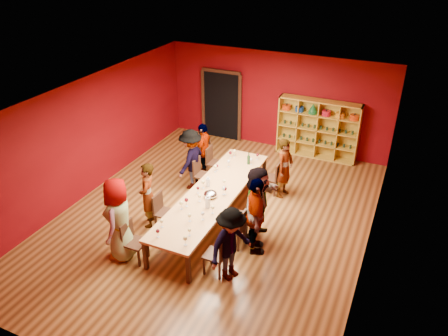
{
  "coord_description": "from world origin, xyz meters",
  "views": [
    {
      "loc": [
        3.78,
        -7.78,
        6.06
      ],
      "look_at": [
        0.05,
        0.49,
        1.15
      ],
      "focal_mm": 35.0,
      "sensor_mm": 36.0,
      "label": 1
    }
  ],
  "objects_px": {
    "chair_person_right_4": "(274,176)",
    "wine_bottle": "(249,160)",
    "person_left_3": "(191,159)",
    "person_right_4": "(284,168)",
    "chair_person_right_2": "(246,215)",
    "person_left_0": "(119,219)",
    "chair_person_left_0": "(132,239)",
    "person_left_1": "(148,195)",
    "person_right_2": "(257,204)",
    "person_left_4": "(204,150)",
    "shelving_unit": "(318,126)",
    "chair_person_right_1": "(238,227)",
    "tasting_table": "(214,194)",
    "chair_person_right_0": "(219,253)",
    "person_right_0": "(231,244)",
    "spittoon_bowl": "(210,194)",
    "chair_person_left_4": "(213,161)",
    "chair_person_left_1": "(162,210)",
    "person_right_1": "(255,217)",
    "chair_person_left_3": "(201,173)"
  },
  "relations": [
    {
      "from": "person_right_0",
      "to": "chair_person_right_4",
      "type": "height_order",
      "value": "person_right_0"
    },
    {
      "from": "person_right_1",
      "to": "person_left_4",
      "type": "bearing_deg",
      "value": 19.19
    },
    {
      "from": "chair_person_right_4",
      "to": "tasting_table",
      "type": "bearing_deg",
      "value": -117.82
    },
    {
      "from": "person_left_1",
      "to": "chair_person_right_2",
      "type": "relative_size",
      "value": 1.79
    },
    {
      "from": "person_left_0",
      "to": "person_left_3",
      "type": "bearing_deg",
      "value": 164.83
    },
    {
      "from": "chair_person_right_4",
      "to": "chair_person_right_2",
      "type": "bearing_deg",
      "value": -90.0
    },
    {
      "from": "chair_person_right_4",
      "to": "wine_bottle",
      "type": "relative_size",
      "value": 2.77
    },
    {
      "from": "chair_person_left_4",
      "to": "chair_person_right_4",
      "type": "relative_size",
      "value": 1.0
    },
    {
      "from": "chair_person_left_0",
      "to": "person_left_1",
      "type": "distance_m",
      "value": 1.28
    },
    {
      "from": "shelving_unit",
      "to": "person_right_0",
      "type": "distance_m",
      "value": 5.99
    },
    {
      "from": "shelving_unit",
      "to": "spittoon_bowl",
      "type": "xyz_separation_m",
      "value": [
        -1.36,
        -4.55,
        -0.16
      ]
    },
    {
      "from": "chair_person_right_0",
      "to": "chair_person_left_4",
      "type": "bearing_deg",
      "value": 117.31
    },
    {
      "from": "person_left_1",
      "to": "tasting_table",
      "type": "bearing_deg",
      "value": 98.27
    },
    {
      "from": "person_left_3",
      "to": "chair_person_right_2",
      "type": "relative_size",
      "value": 1.86
    },
    {
      "from": "tasting_table",
      "to": "wine_bottle",
      "type": "distance_m",
      "value": 1.66
    },
    {
      "from": "person_right_4",
      "to": "chair_person_right_2",
      "type": "bearing_deg",
      "value": -176.51
    },
    {
      "from": "tasting_table",
      "to": "person_right_0",
      "type": "bearing_deg",
      "value": -55.06
    },
    {
      "from": "person_left_4",
      "to": "shelving_unit",
      "type": "bearing_deg",
      "value": 128.78
    },
    {
      "from": "shelving_unit",
      "to": "person_left_3",
      "type": "bearing_deg",
      "value": -128.8
    },
    {
      "from": "person_left_4",
      "to": "spittoon_bowl",
      "type": "height_order",
      "value": "person_left_4"
    },
    {
      "from": "chair_person_right_1",
      "to": "chair_person_left_1",
      "type": "bearing_deg",
      "value": -177.07
    },
    {
      "from": "person_right_2",
      "to": "person_right_4",
      "type": "height_order",
      "value": "person_right_2"
    },
    {
      "from": "tasting_table",
      "to": "chair_person_right_2",
      "type": "xyz_separation_m",
      "value": [
        0.91,
        -0.23,
        -0.2
      ]
    },
    {
      "from": "person_right_1",
      "to": "person_left_0",
      "type": "bearing_deg",
      "value": 92.41
    },
    {
      "from": "person_left_0",
      "to": "shelving_unit",
      "type": "bearing_deg",
      "value": 142.53
    },
    {
      "from": "chair_person_right_0",
      "to": "person_right_2",
      "type": "relative_size",
      "value": 0.51
    },
    {
      "from": "chair_person_left_3",
      "to": "chair_person_right_1",
      "type": "distance_m",
      "value": 2.58
    },
    {
      "from": "wine_bottle",
      "to": "person_left_3",
      "type": "bearing_deg",
      "value": -159.79
    },
    {
      "from": "chair_person_left_0",
      "to": "person_right_0",
      "type": "relative_size",
      "value": 0.56
    },
    {
      "from": "person_left_3",
      "to": "person_right_0",
      "type": "distance_m",
      "value": 3.63
    },
    {
      "from": "chair_person_right_0",
      "to": "spittoon_bowl",
      "type": "relative_size",
      "value": 2.84
    },
    {
      "from": "person_left_0",
      "to": "chair_person_right_2",
      "type": "bearing_deg",
      "value": 114.98
    },
    {
      "from": "person_left_3",
      "to": "spittoon_bowl",
      "type": "bearing_deg",
      "value": 43.79
    },
    {
      "from": "chair_person_right_2",
      "to": "person_right_2",
      "type": "bearing_deg",
      "value": 0.0
    },
    {
      "from": "person_left_0",
      "to": "wine_bottle",
      "type": "distance_m",
      "value": 3.89
    },
    {
      "from": "chair_person_left_4",
      "to": "person_right_1",
      "type": "height_order",
      "value": "person_right_1"
    },
    {
      "from": "tasting_table",
      "to": "person_right_2",
      "type": "relative_size",
      "value": 2.57
    },
    {
      "from": "chair_person_left_3",
      "to": "person_right_2",
      "type": "height_order",
      "value": "person_right_2"
    },
    {
      "from": "chair_person_right_0",
      "to": "chair_person_right_1",
      "type": "xyz_separation_m",
      "value": [
        0.0,
        0.95,
        0.0
      ]
    },
    {
      "from": "person_left_4",
      "to": "chair_person_right_2",
      "type": "height_order",
      "value": "person_left_4"
    },
    {
      "from": "person_left_3",
      "to": "person_left_0",
      "type": "bearing_deg",
      "value": 1.68
    },
    {
      "from": "shelving_unit",
      "to": "chair_person_left_0",
      "type": "bearing_deg",
      "value": -110.06
    },
    {
      "from": "tasting_table",
      "to": "person_right_2",
      "type": "bearing_deg",
      "value": -11.19
    },
    {
      "from": "person_right_4",
      "to": "chair_person_right_1",
      "type": "bearing_deg",
      "value": -174.98
    },
    {
      "from": "chair_person_left_0",
      "to": "chair_person_right_0",
      "type": "relative_size",
      "value": 1.0
    },
    {
      "from": "person_left_0",
      "to": "chair_person_left_3",
      "type": "bearing_deg",
      "value": 159.81
    },
    {
      "from": "person_right_0",
      "to": "spittoon_bowl",
      "type": "distance_m",
      "value": 1.83
    },
    {
      "from": "person_right_0",
      "to": "chair_person_right_4",
      "type": "bearing_deg",
      "value": 25.57
    },
    {
      "from": "person_left_3",
      "to": "person_right_0",
      "type": "bearing_deg",
      "value": 41.77
    },
    {
      "from": "person_right_2",
      "to": "person_left_4",
      "type": "bearing_deg",
      "value": 46.73
    }
  ]
}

